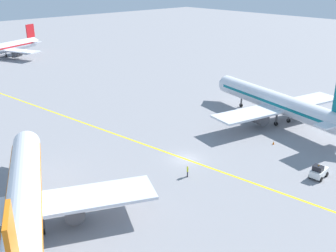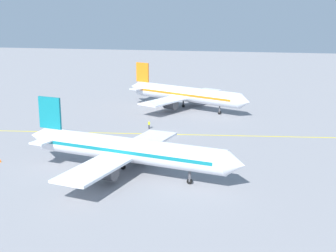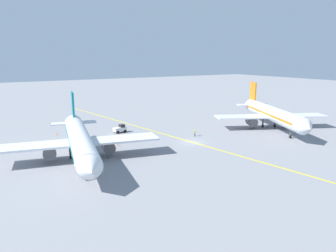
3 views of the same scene
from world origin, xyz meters
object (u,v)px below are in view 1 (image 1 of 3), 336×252
(baggage_tug_white, at_px, (319,172))
(traffic_cone_mid_apron, at_px, (273,143))
(airplane_distant_taxiing, at_px, (5,48))
(airplane_at_gate, at_px, (24,199))
(ground_crew_worker, at_px, (188,171))
(airplane_adjacent_stand, at_px, (278,103))

(baggage_tug_white, relative_size, traffic_cone_mid_apron, 5.68)
(airplane_distant_taxiing, distance_m, traffic_cone_mid_apron, 99.05)
(airplane_at_gate, relative_size, traffic_cone_mid_apron, 60.87)
(airplane_at_gate, distance_m, ground_crew_worker, 21.68)
(airplane_adjacent_stand, xyz_separation_m, ground_crew_worker, (-27.51, -3.88, -2.80))
(airplane_at_gate, xyz_separation_m, traffic_cone_mid_apron, (39.34, -5.25, -3.43))
(airplane_adjacent_stand, height_order, baggage_tug_white, airplane_adjacent_stand)
(baggage_tug_white, relative_size, ground_crew_worker, 1.86)
(airplane_distant_taxiing, relative_size, ground_crew_worker, 18.19)
(airplane_distant_taxiing, xyz_separation_m, traffic_cone_mid_apron, (5.11, -98.87, -3.06))
(airplane_at_gate, bearing_deg, baggage_tug_white, -24.68)
(traffic_cone_mid_apron, bearing_deg, baggage_tug_white, -115.89)
(ground_crew_worker, bearing_deg, baggage_tug_white, -43.27)
(airplane_adjacent_stand, distance_m, ground_crew_worker, 27.92)
(airplane_at_gate, distance_m, traffic_cone_mid_apron, 39.84)
(airplane_at_gate, bearing_deg, traffic_cone_mid_apron, -7.60)
(airplane_adjacent_stand, height_order, ground_crew_worker, airplane_adjacent_stand)
(airplane_at_gate, relative_size, airplane_distant_taxiing, 1.10)
(airplane_adjacent_stand, bearing_deg, ground_crew_worker, -171.98)
(airplane_at_gate, relative_size, ground_crew_worker, 19.93)
(airplane_at_gate, height_order, airplane_adjacent_stand, same)
(baggage_tug_white, xyz_separation_m, ground_crew_worker, (-13.03, 12.27, 0.01))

